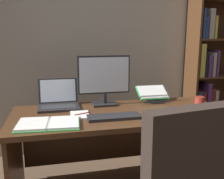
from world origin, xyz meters
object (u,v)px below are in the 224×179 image
at_px(desk, 118,130).
at_px(laptop, 59,102).
at_px(coffee_mug, 200,102).
at_px(pen, 82,114).
at_px(reading_stand_with_book, 153,94).
at_px(monitor, 104,80).
at_px(keyboard, 114,117).
at_px(computer_mouse, 150,113).
at_px(notepad, 80,115).
at_px(open_binder, 48,124).
at_px(bookshelf, 212,61).

distance_m(desk, laptop, 0.60).
distance_m(desk, coffee_mug, 0.79).
bearing_deg(pen, reading_stand_with_book, 23.82).
bearing_deg(reading_stand_with_book, desk, -151.24).
bearing_deg(desk, coffee_mug, -6.33).
distance_m(monitor, keyboard, 0.47).
xyz_separation_m(computer_mouse, notepad, (-0.56, 0.14, -0.02)).
bearing_deg(computer_mouse, open_binder, -176.44).
distance_m(desk, open_binder, 0.69).
distance_m(computer_mouse, open_binder, 0.80).
xyz_separation_m(reading_stand_with_book, coffee_mug, (0.33, -0.31, -0.02)).
bearing_deg(bookshelf, open_binder, -153.65).
distance_m(reading_stand_with_book, notepad, 0.83).
height_order(bookshelf, notepad, bookshelf).
bearing_deg(keyboard, desk, 68.76).
distance_m(keyboard, reading_stand_with_book, 0.69).
bearing_deg(open_binder, monitor, 47.00).
relative_size(pen, coffee_mug, 1.46).
xyz_separation_m(keyboard, notepad, (-0.26, 0.14, -0.01)).
height_order(pen, coffee_mug, coffee_mug).
bearing_deg(bookshelf, reading_stand_with_book, -154.34).
distance_m(desk, monitor, 0.48).
height_order(monitor, laptop, monitor).
bearing_deg(desk, pen, -163.01).
height_order(bookshelf, coffee_mug, bookshelf).
xyz_separation_m(monitor, reading_stand_with_book, (0.51, 0.05, -0.17)).
relative_size(desk, laptop, 5.12).
relative_size(desk, pen, 13.10).
relative_size(keyboard, coffee_mug, 4.39).
height_order(laptop, reading_stand_with_book, laptop).
bearing_deg(pen, desk, 16.99).
relative_size(desk, computer_mouse, 17.63).
xyz_separation_m(monitor, coffee_mug, (0.84, -0.26, -0.19)).
bearing_deg(monitor, bookshelf, 19.12).
bearing_deg(pen, computer_mouse, -14.19).
distance_m(laptop, coffee_mug, 1.28).
bearing_deg(keyboard, open_binder, -174.32).
relative_size(bookshelf, open_binder, 4.72).
bearing_deg(notepad, monitor, 47.27).
xyz_separation_m(monitor, pen, (-0.24, -0.28, -0.22)).
xyz_separation_m(monitor, laptop, (-0.42, 0.01, -0.18)).
bearing_deg(laptop, bookshelf, 14.88).
bearing_deg(keyboard, reading_stand_with_book, 42.47).
bearing_deg(bookshelf, computer_mouse, -141.38).
bearing_deg(keyboard, laptop, 135.05).
xyz_separation_m(bookshelf, monitor, (-1.44, -0.50, -0.10)).
relative_size(bookshelf, coffee_mug, 23.33).
relative_size(monitor, open_binder, 1.03).
relative_size(bookshelf, laptop, 6.24).
relative_size(computer_mouse, open_binder, 0.22).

